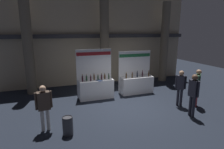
{
  "coord_description": "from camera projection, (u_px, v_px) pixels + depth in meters",
  "views": [
    {
      "loc": [
        -3.44,
        -7.33,
        3.51
      ],
      "look_at": [
        -0.41,
        1.3,
        1.37
      ],
      "focal_mm": 29.84,
      "sensor_mm": 36.0,
      "label": 1
    }
  ],
  "objects": [
    {
      "name": "visitor_4",
      "position": [
        44.0,
        104.0,
        6.52
      ],
      "size": [
        0.58,
        0.31,
        1.69
      ],
      "rotation": [
        0.0,
        0.0,
        3.27
      ],
      "color": "silver",
      "rests_on": "ground_plane"
    },
    {
      "name": "trash_bin",
      "position": [
        68.0,
        126.0,
        6.42
      ],
      "size": [
        0.36,
        0.36,
        0.65
      ],
      "color": "#38383D",
      "rests_on": "ground_plane"
    },
    {
      "name": "exhibitor_booth_0",
      "position": [
        96.0,
        87.0,
        9.88
      ],
      "size": [
        1.9,
        0.74,
        2.59
      ],
      "color": "white",
      "rests_on": "ground_plane"
    },
    {
      "name": "visitor_0",
      "position": [
        180.0,
        85.0,
        8.76
      ],
      "size": [
        0.41,
        0.41,
        1.73
      ],
      "rotation": [
        0.0,
        0.0,
        5.51
      ],
      "color": "#23232D",
      "rests_on": "ground_plane"
    },
    {
      "name": "hall_colonnade",
      "position": [
        101.0,
        41.0,
        12.3
      ],
      "size": [
        12.56,
        1.43,
        5.83
      ],
      "color": "tan",
      "rests_on": "ground_plane"
    },
    {
      "name": "exhibitor_booth_1",
      "position": [
        136.0,
        83.0,
        10.75
      ],
      "size": [
        1.98,
        0.66,
        2.4
      ],
      "color": "white",
      "rests_on": "ground_plane"
    },
    {
      "name": "ground_plane",
      "position": [
        130.0,
        109.0,
        8.65
      ],
      "size": [
        25.12,
        25.12,
        0.0
      ],
      "primitive_type": "plane",
      "color": "black"
    },
    {
      "name": "visitor_2",
      "position": [
        198.0,
        84.0,
        8.71
      ],
      "size": [
        0.47,
        0.47,
        1.79
      ],
      "rotation": [
        0.0,
        0.0,
        3.92
      ],
      "color": "maroon",
      "rests_on": "ground_plane"
    },
    {
      "name": "visitor_1",
      "position": [
        193.0,
        92.0,
        7.65
      ],
      "size": [
        0.27,
        0.51,
        1.81
      ],
      "rotation": [
        0.0,
        0.0,
        1.73
      ],
      "color": "#23232D",
      "rests_on": "ground_plane"
    }
  ]
}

